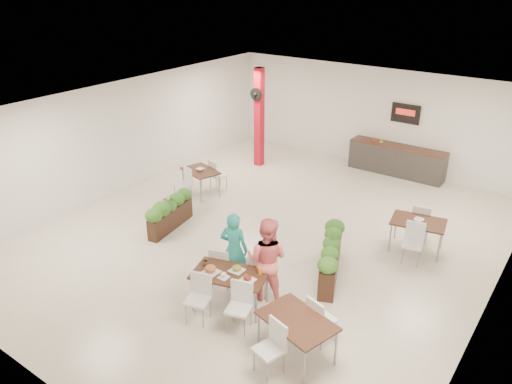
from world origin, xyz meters
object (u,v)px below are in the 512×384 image
(main_table, at_px, (229,278))
(planter_left, at_px, (170,211))
(service_counter, at_px, (397,159))
(planter_right, at_px, (331,255))
(side_table_b, at_px, (418,226))
(side_table_a, at_px, (201,174))
(diner_woman, at_px, (267,259))
(side_table_c, at_px, (297,326))
(red_column, at_px, (259,117))
(diner_man, at_px, (234,249))

(main_table, distance_m, planter_left, 3.57)
(service_counter, bearing_deg, planter_right, -80.81)
(service_counter, distance_m, side_table_b, 4.73)
(side_table_a, relative_size, side_table_b, 1.00)
(planter_right, xyz_separation_m, side_table_b, (1.10, 2.12, 0.12))
(planter_left, bearing_deg, planter_right, 5.70)
(diner_woman, height_order, side_table_c, diner_woman)
(diner_woman, height_order, planter_right, diner_woman)
(service_counter, distance_m, side_table_a, 6.22)
(service_counter, distance_m, side_table_c, 8.98)
(red_column, distance_m, side_table_a, 3.08)
(planter_left, bearing_deg, diner_man, -19.19)
(service_counter, bearing_deg, side_table_a, -129.79)
(main_table, distance_m, planter_right, 2.33)
(main_table, height_order, side_table_c, same)
(red_column, relative_size, side_table_a, 1.91)
(red_column, bearing_deg, diner_woman, -53.51)
(service_counter, xyz_separation_m, main_table, (-0.06, -8.40, 0.14))
(side_table_a, relative_size, side_table_c, 1.00)
(planter_left, relative_size, side_table_a, 1.00)
(planter_left, xyz_separation_m, side_table_c, (4.93, -2.05, 0.14))
(planter_right, bearing_deg, red_column, 138.28)
(red_column, relative_size, diner_woman, 1.83)
(side_table_b, bearing_deg, side_table_c, -105.83)
(planter_right, xyz_separation_m, side_table_a, (-5.00, 1.57, 0.12))
(side_table_c, bearing_deg, diner_man, 168.89)
(red_column, height_order, planter_left, red_column)
(planter_left, bearing_deg, red_column, 98.87)
(red_column, height_order, side_table_c, red_column)
(diner_woman, relative_size, side_table_b, 1.05)
(diner_woman, distance_m, side_table_b, 3.95)
(side_table_a, distance_m, side_table_b, 6.13)
(red_column, relative_size, side_table_c, 1.91)
(side_table_a, distance_m, side_table_c, 6.97)
(planter_right, bearing_deg, side_table_b, 62.48)
(side_table_c, bearing_deg, red_column, 144.86)
(diner_man, bearing_deg, side_table_b, -143.15)
(red_column, height_order, main_table, red_column)
(service_counter, distance_m, diner_woman, 7.76)
(diner_man, distance_m, diner_woman, 0.80)
(diner_man, relative_size, side_table_a, 0.97)
(diner_woman, height_order, planter_left, diner_woman)
(side_table_c, bearing_deg, side_table_b, 100.12)
(diner_man, height_order, side_table_b, diner_man)
(planter_right, bearing_deg, planter_left, -174.30)
(service_counter, distance_m, planter_left, 7.50)
(main_table, bearing_deg, service_counter, 89.59)
(planter_right, distance_m, side_table_b, 2.39)
(planter_left, relative_size, side_table_c, 1.00)
(service_counter, height_order, side_table_b, service_counter)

